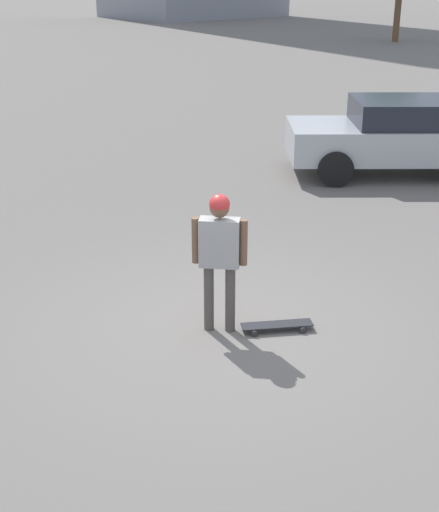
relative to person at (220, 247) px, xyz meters
name	(u,v)px	position (x,y,z in m)	size (l,w,h in m)	color
ground_plane	(220,329)	(0.00, 0.00, -1.04)	(220.00, 220.00, 0.00)	slate
person	(220,247)	(0.00, 0.00, 0.00)	(0.45, 0.49, 1.66)	#4C4742
skateboard	(277,325)	(0.49, -0.46, -0.98)	(0.81, 0.61, 0.08)	#232328
car_parked_near	(396,135)	(7.14, 2.80, -0.26)	(4.42, 4.16, 1.51)	#ADB2B7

